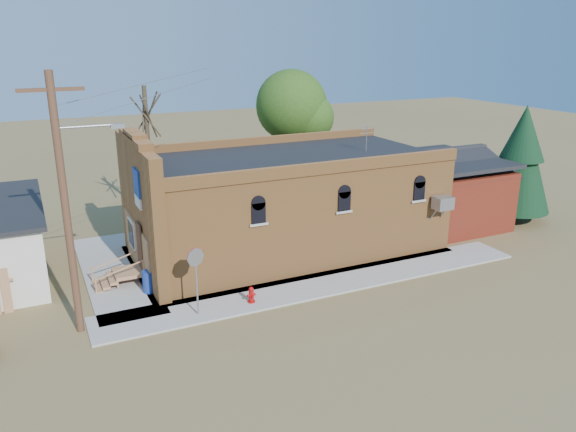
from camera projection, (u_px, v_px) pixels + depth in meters
name	position (u px, v px, depth m)	size (l,w,h in m)	color
ground	(302.00, 300.00, 22.25)	(120.00, 120.00, 0.00)	brown
sidewalk_south	(324.00, 284.00, 23.62)	(19.00, 2.20, 0.08)	#9E9991
sidewalk_west	(114.00, 272.00, 24.84)	(2.60, 10.00, 0.08)	#9E9991
brick_bar	(282.00, 203.00, 26.94)	(16.40, 7.97, 6.30)	#B87338
red_shed	(444.00, 183.00, 30.98)	(5.40, 6.40, 4.30)	#5A1F0F
utility_pole	(67.00, 202.00, 18.51)	(3.12, 0.26, 9.00)	#503420
tree_bare_near	(146.00, 114.00, 30.41)	(2.80, 2.80, 7.65)	#473928
tree_leafy	(291.00, 106.00, 34.52)	(4.40, 4.40, 8.15)	#473928
evergreen_tree	(521.00, 156.00, 30.88)	(3.60, 3.60, 6.50)	#473928
fire_hydrant	(251.00, 295.00, 21.81)	(0.37, 0.34, 0.65)	#A9090A
stop_sign	(196.00, 264.00, 20.32)	(0.69, 0.30, 2.66)	#949499
trash_barrel	(150.00, 281.00, 22.70)	(0.57, 0.57, 0.88)	navy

